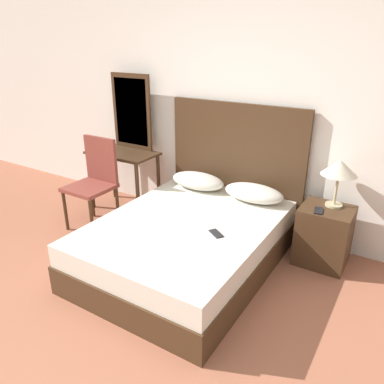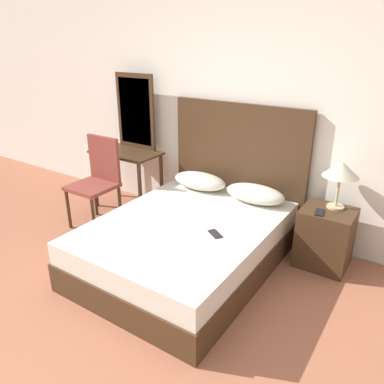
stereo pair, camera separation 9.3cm
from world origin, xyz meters
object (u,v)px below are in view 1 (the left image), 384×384
at_px(table_lamp, 339,169).
at_px(nightstand, 324,236).
at_px(vanity_desk, 123,164).
at_px(chair, 95,177).
at_px(bed, 187,244).
at_px(phone_on_nightstand, 319,211).
at_px(phone_on_bed, 216,233).

bearing_deg(table_lamp, nightstand, -111.17).
xyz_separation_m(vanity_desk, chair, (0.02, -0.49, -0.02)).
bearing_deg(vanity_desk, bed, -26.82).
bearing_deg(phone_on_nightstand, vanity_desk, 178.71).
height_order(nightstand, vanity_desk, vanity_desk).
height_order(bed, vanity_desk, vanity_desk).
bearing_deg(vanity_desk, chair, -87.35).
bearing_deg(phone_on_bed, phone_on_nightstand, 46.25).
bearing_deg(chair, vanity_desk, 92.65).
height_order(phone_on_bed, table_lamp, table_lamp).
xyz_separation_m(nightstand, chair, (-2.36, -0.54, 0.28)).
relative_size(phone_on_bed, nightstand, 0.29).
distance_m(bed, vanity_desk, 1.53).
distance_m(table_lamp, vanity_desk, 2.44).
xyz_separation_m(table_lamp, vanity_desk, (-2.41, -0.13, -0.33)).
bearing_deg(bed, phone_on_bed, -11.07).
xyz_separation_m(nightstand, table_lamp, (0.03, 0.08, 0.63)).
bearing_deg(vanity_desk, table_lamp, 3.14).
distance_m(vanity_desk, chair, 0.49).
bearing_deg(bed, table_lamp, 36.59).
height_order(nightstand, phone_on_nightstand, phone_on_nightstand).
bearing_deg(nightstand, phone_on_nightstand, -118.91).
height_order(bed, phone_on_nightstand, phone_on_nightstand).
relative_size(nightstand, table_lamp, 1.28).
height_order(table_lamp, phone_on_nightstand, table_lamp).
bearing_deg(bed, chair, 171.98).
bearing_deg(phone_on_bed, nightstand, 47.87).
relative_size(nightstand, vanity_desk, 0.68).
relative_size(bed, chair, 1.92).
distance_m(phone_on_nightstand, chair, 2.34).
bearing_deg(nightstand, bed, -145.52).
xyz_separation_m(bed, vanity_desk, (-1.33, 0.67, 0.36)).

